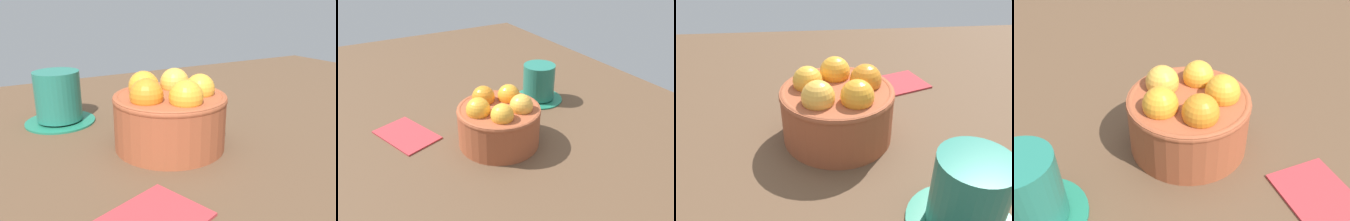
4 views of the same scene
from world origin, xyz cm
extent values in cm
cube|color=brown|center=(0.00, 0.00, -2.00)|extent=(155.07, 94.27, 4.00)
cylinder|color=#9E4C2D|center=(0.00, 0.00, 3.57)|extent=(14.77, 14.77, 7.13)
torus|color=#9E4C2D|center=(0.00, 0.00, 6.73)|extent=(14.97, 14.97, 1.00)
sphere|color=gold|center=(-2.49, -3.11, 7.87)|extent=(4.13, 4.13, 4.13)
sphere|color=orange|center=(2.19, -3.33, 7.87)|extent=(4.14, 4.14, 4.14)
sphere|color=orange|center=(3.84, 1.05, 7.87)|extent=(4.20, 4.20, 4.20)
sphere|color=gold|center=(0.19, 3.98, 7.87)|extent=(4.21, 4.21, 4.21)
sphere|color=gold|center=(-3.73, 1.41, 7.87)|extent=(3.92, 3.92, 3.92)
cylinder|color=#207558|center=(11.07, -16.57, 0.30)|extent=(11.00, 11.00, 0.60)
cylinder|color=#237260|center=(11.07, -16.57, 4.49)|extent=(7.11, 7.11, 7.79)
cube|color=#B23338|center=(10.77, 14.29, 0.30)|extent=(13.94, 11.19, 0.60)
camera|label=1|loc=(20.49, 36.78, 18.90)|focal=35.95mm
camera|label=2|loc=(-45.42, 25.00, 34.68)|focal=35.68mm
camera|label=3|loc=(-2.60, -37.76, 26.99)|focal=35.51mm
camera|label=4|loc=(35.18, -2.38, 31.79)|focal=38.89mm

